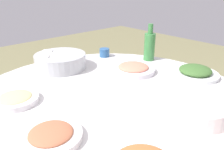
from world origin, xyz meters
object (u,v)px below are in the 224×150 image
object	(u,v)px
rice_bowl	(60,61)
soup_bowl	(195,107)
dish_shrimp	(133,69)
dish_greens	(195,72)
green_bottle	(149,46)
dish_noodles	(15,99)
dish_tofu_braise	(51,135)
tea_cup_far	(104,53)
round_dining_table	(110,113)

from	to	relation	value
rice_bowl	soup_bowl	world-z (taller)	rice_bowl
dish_shrimp	dish_greens	world-z (taller)	dish_greens
rice_bowl	green_bottle	xyz separation A→B (m)	(-0.51, 0.25, 0.05)
rice_bowl	dish_noodles	distance (m)	0.43
dish_tofu_braise	tea_cup_far	size ratio (longest dim) A/B	3.07
dish_shrimp	tea_cup_far	world-z (taller)	tea_cup_far
dish_tofu_braise	dish_greens	size ratio (longest dim) A/B	0.82
round_dining_table	rice_bowl	world-z (taller)	rice_bowl
round_dining_table	rice_bowl	size ratio (longest dim) A/B	4.45
round_dining_table	dish_greens	xyz separation A→B (m)	(-0.50, 0.13, 0.11)
green_bottle	round_dining_table	bearing A→B (deg)	22.00
dish_greens	dish_noodles	world-z (taller)	dish_greens
rice_bowl	dish_shrimp	size ratio (longest dim) A/B	1.21
soup_bowl	tea_cup_far	world-z (taller)	soup_bowl
soup_bowl	dish_noodles	size ratio (longest dim) A/B	1.37
round_dining_table	dish_greens	world-z (taller)	dish_greens
rice_bowl	dish_greens	bearing A→B (deg)	128.40
rice_bowl	green_bottle	bearing A→B (deg)	153.53
round_dining_table	tea_cup_far	size ratio (longest dim) A/B	19.68
soup_bowl	tea_cup_far	size ratio (longest dim) A/B	4.04
dish_shrimp	dish_noodles	world-z (taller)	dish_shrimp
dish_noodles	dish_greens	bearing A→B (deg)	156.06
round_dining_table	dish_tofu_braise	size ratio (longest dim) A/B	6.40
round_dining_table	dish_shrimp	bearing A→B (deg)	-155.35
tea_cup_far	dish_noodles	bearing A→B (deg)	17.79
rice_bowl	dish_shrimp	xyz separation A→B (m)	(-0.27, 0.33, -0.03)
dish_noodles	tea_cup_far	xyz separation A→B (m)	(-0.69, -0.22, 0.01)
rice_bowl	soup_bowl	xyz separation A→B (m)	(-0.12, 0.79, -0.01)
rice_bowl	dish_shrimp	world-z (taller)	rice_bowl
round_dining_table	rice_bowl	xyz separation A→B (m)	(-0.03, -0.47, 0.13)
soup_bowl	green_bottle	world-z (taller)	green_bottle
soup_bowl	dish_shrimp	distance (m)	0.49
dish_shrimp	dish_noodles	bearing A→B (deg)	-9.07
dish_tofu_braise	soup_bowl	bearing A→B (deg)	154.35
rice_bowl	dish_tofu_braise	bearing A→B (deg)	56.52
dish_shrimp	dish_noodles	distance (m)	0.64
tea_cup_far	dish_greens	bearing A→B (deg)	103.10
dish_shrimp	dish_noodles	xyz separation A→B (m)	(0.63, -0.10, -0.00)
rice_bowl	tea_cup_far	distance (m)	0.34
round_dining_table	rice_bowl	distance (m)	0.49
dish_noodles	soup_bowl	bearing A→B (deg)	130.23
round_dining_table	dish_shrimp	world-z (taller)	dish_shrimp
dish_tofu_braise	dish_greens	xyz separation A→B (m)	(-0.84, 0.04, 0.01)
round_dining_table	dish_tofu_braise	world-z (taller)	dish_tofu_braise
dish_noodles	tea_cup_far	world-z (taller)	tea_cup_far
round_dining_table	dish_noodles	xyz separation A→B (m)	(0.33, -0.24, 0.10)
dish_greens	round_dining_table	bearing A→B (deg)	-14.53
dish_tofu_braise	green_bottle	distance (m)	0.93
rice_bowl	green_bottle	distance (m)	0.57
dish_tofu_braise	tea_cup_far	xyz separation A→B (m)	(-0.71, -0.55, 0.01)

